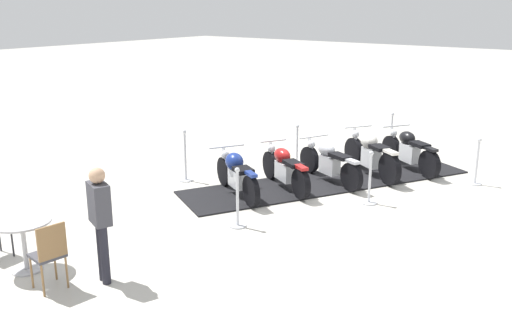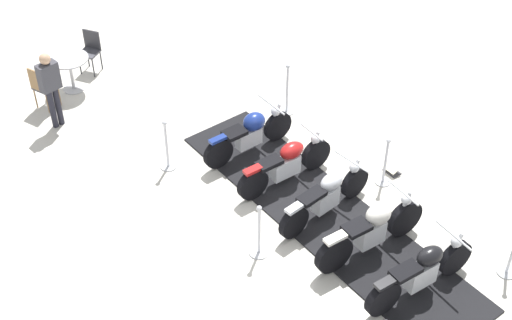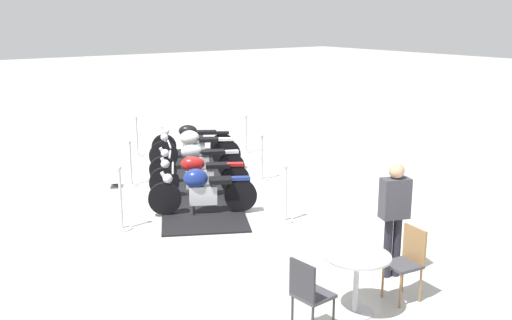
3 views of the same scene
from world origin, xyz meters
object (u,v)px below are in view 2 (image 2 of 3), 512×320
object	(u,v)px
cafe_chair_near_table	(42,86)
stanchion_left_mid	(259,239)
stanchion_right_rear	(287,97)
cafe_chair_across_table	(90,49)
stanchion_right_mid	(385,167)
motorcycle_maroon	(287,163)
motorcycle_chrome	(327,195)
stanchion_right_front	(511,257)
motorcycle_cream	(372,229)
info_placard	(392,169)
motorcycle_black	(422,271)
stanchion_left_rear	(167,152)
motorcycle_navy	(250,132)
cafe_table	(70,66)
bystander_person	(50,84)

from	to	relation	value
cafe_chair_near_table	stanchion_left_mid	bearing A→B (deg)	-100.82
stanchion_right_rear	cafe_chair_across_table	distance (m)	4.58
stanchion_right_mid	motorcycle_maroon	bearing A→B (deg)	-65.34
stanchion_right_mid	motorcycle_chrome	bearing A→B (deg)	-27.85
stanchion_right_front	cafe_chair_across_table	world-z (taller)	stanchion_right_front
stanchion_right_front	stanchion_right_mid	size ratio (longest dim) A/B	1.05
stanchion_right_front	cafe_chair_across_table	bearing A→B (deg)	-103.46
motorcycle_cream	info_placard	world-z (taller)	motorcycle_cream
motorcycle_black	motorcycle_cream	distance (m)	1.09
motorcycle_chrome	motorcycle_maroon	bearing A→B (deg)	85.39
stanchion_left_mid	stanchion_right_mid	size ratio (longest dim) A/B	1.04
stanchion_right_mid	stanchion_right_front	bearing A→B (deg)	62.23
motorcycle_maroon	motorcycle_black	bearing A→B (deg)	-88.14
stanchion_left_mid	motorcycle_chrome	bearing A→B (deg)	152.31
motorcycle_black	info_placard	xyz separation A→B (m)	(-2.61, -1.19, -0.41)
motorcycle_cream	info_placard	xyz separation A→B (m)	(-2.10, -0.23, -0.44)
motorcycle_chrome	stanchion_left_rear	xyz separation A→B (m)	(0.01, -3.16, -0.10)
motorcycle_black	stanchion_right_front	bearing A→B (deg)	-18.51
stanchion_right_rear	cafe_chair_across_table	world-z (taller)	stanchion_right_rear
motorcycle_black	stanchion_right_front	world-z (taller)	stanchion_right_front
motorcycle_cream	stanchion_right_rear	size ratio (longest dim) A/B	1.67
motorcycle_black	motorcycle_navy	world-z (taller)	motorcycle_black
cafe_chair_near_table	info_placard	bearing A→B (deg)	-74.58
motorcycle_black	stanchion_right_rear	size ratio (longest dim) A/B	1.62
stanchion_right_mid	cafe_chair_near_table	size ratio (longest dim) A/B	1.05
stanchion_right_front	motorcycle_navy	bearing A→B (deg)	-101.96
stanchion_left_rear	cafe_chair_across_table	size ratio (longest dim) A/B	1.15
stanchion_left_mid	cafe_table	xyz separation A→B (m)	(-2.72, -5.64, 0.26)
motorcycle_maroon	stanchion_right_mid	bearing A→B (deg)	-35.63
cafe_chair_across_table	motorcycle_maroon	bearing A→B (deg)	68.78
stanchion_right_mid	info_placard	xyz separation A→B (m)	(-0.34, 0.08, -0.28)
motorcycle_cream	cafe_table	distance (m)	7.54
stanchion_right_rear	cafe_chair_near_table	size ratio (longest dim) A/B	1.18
stanchion_left_rear	cafe_chair_near_table	xyz separation A→B (m)	(-0.60, -3.27, 0.20)
cafe_chair_across_table	bystander_person	xyz separation A→B (m)	(2.02, 0.53, 0.46)
motorcycle_cream	motorcycle_chrome	world-z (taller)	motorcycle_cream
stanchion_left_mid	stanchion_right_front	distance (m)	4.02
motorcycle_black	motorcycle_maroon	bearing A→B (deg)	94.46
motorcycle_navy	stanchion_left_rear	distance (m)	1.61
motorcycle_chrome	motorcycle_navy	xyz separation A→B (m)	(-1.03, -1.92, 0.03)
motorcycle_maroon	cafe_chair_near_table	xyz separation A→B (m)	(-0.08, -5.47, 0.10)
motorcycle_navy	info_placard	bearing A→B (deg)	-49.56
motorcycle_cream	stanchion_right_mid	world-z (taller)	motorcycle_cream
stanchion_left_rear	info_placard	bearing A→B (deg)	112.31
motorcycle_black	cafe_chair_across_table	bearing A→B (deg)	100.93
motorcycle_cream	stanchion_left_mid	world-z (taller)	stanchion_left_mid
motorcycle_chrome	stanchion_right_rear	world-z (taller)	stanchion_right_rear
stanchion_left_mid	cafe_table	world-z (taller)	stanchion_left_mid
motorcycle_chrome	stanchion_right_mid	bearing A→B (deg)	-4.48
motorcycle_navy	bystander_person	distance (m)	4.04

